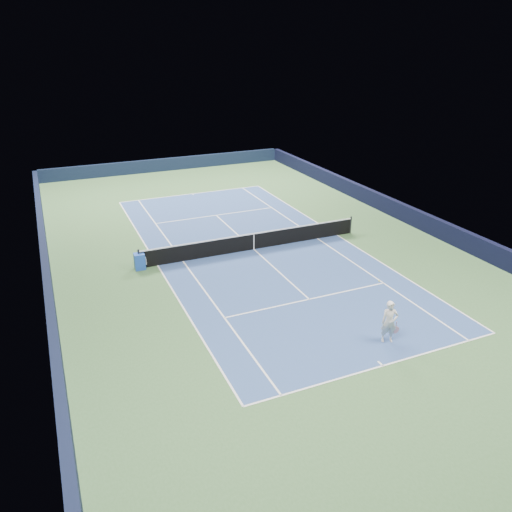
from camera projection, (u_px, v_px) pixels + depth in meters
name	position (u px, v px, depth m)	size (l,w,h in m)	color
ground	(254.00, 249.00, 28.09)	(40.00, 40.00, 0.00)	#385D33
wall_far	(166.00, 165.00, 44.52)	(22.00, 0.35, 1.10)	black
wall_right	(409.00, 215.00, 31.83)	(0.35, 40.00, 1.10)	black
wall_left	(47.00, 274.00, 23.92)	(0.35, 40.00, 1.10)	black
court_surface	(254.00, 249.00, 28.09)	(10.97, 23.77, 0.01)	navy
baseline_far	(192.00, 194.00, 38.07)	(10.97, 0.08, 0.00)	white
baseline_near	(383.00, 366.00, 18.11)	(10.97, 0.08, 0.00)	white
sideline_doubles_right	(337.00, 235.00, 30.09)	(0.08, 23.77, 0.00)	white
sideline_doubles_left	(158.00, 265.00, 26.09)	(0.08, 23.77, 0.00)	white
sideline_singles_right	(317.00, 238.00, 29.59)	(0.08, 23.77, 0.00)	white
sideline_singles_left	(183.00, 261.00, 26.59)	(0.08, 23.77, 0.00)	white
service_line_far	(216.00, 215.00, 33.46)	(8.23, 0.08, 0.00)	white
service_line_near	(309.00, 299.00, 22.72)	(8.23, 0.08, 0.00)	white
center_service_line	(254.00, 249.00, 28.09)	(0.08, 12.80, 0.00)	white
center_mark_far	(193.00, 194.00, 37.94)	(0.08, 0.30, 0.00)	white
center_mark_near	(380.00, 363.00, 18.24)	(0.08, 0.30, 0.00)	white
tennis_net	(254.00, 241.00, 27.89)	(12.90, 0.10, 1.07)	black
sponsor_cube	(140.00, 261.00, 25.54)	(0.58, 0.49, 0.86)	blue
tennis_player	(389.00, 322.00, 19.25)	(0.85, 1.35, 2.19)	silver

